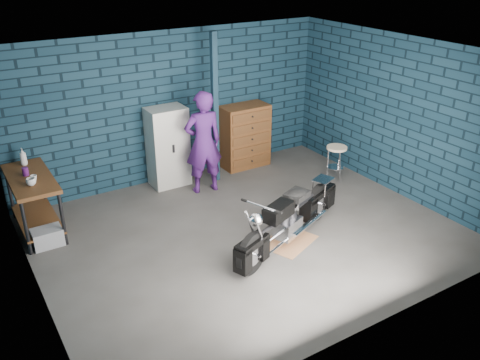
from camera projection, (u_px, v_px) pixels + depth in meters
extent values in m
plane|color=#4D4B48|center=(247.00, 233.00, 7.75)|extent=(6.00, 6.00, 0.00)
cube|color=#102735|center=(173.00, 107.00, 9.10)|extent=(6.00, 0.02, 2.70)
cube|color=#102735|center=(25.00, 203.00, 5.75)|extent=(0.02, 5.00, 2.70)
cube|color=#102735|center=(397.00, 116.00, 8.60)|extent=(0.02, 5.00, 2.70)
cube|color=silver|center=(249.00, 55.00, 6.60)|extent=(6.00, 5.00, 0.02)
cube|color=#112837|center=(215.00, 110.00, 8.94)|extent=(0.10, 0.10, 2.70)
cube|color=brown|center=(35.00, 204.00, 7.63)|extent=(0.60, 1.40, 0.91)
cube|color=#996743|center=(289.00, 241.00, 7.52)|extent=(0.94, 0.83, 0.01)
imported|color=#481C69|center=(203.00, 143.00, 8.71)|extent=(0.72, 0.52, 1.82)
cube|color=gray|center=(47.00, 237.00, 7.39)|extent=(0.42, 0.30, 0.26)
cube|color=beige|center=(168.00, 147.00, 9.03)|extent=(0.67, 0.48, 1.44)
cube|color=brown|center=(245.00, 136.00, 9.85)|extent=(0.92, 0.51, 1.22)
imported|color=beige|center=(31.00, 182.00, 7.15)|extent=(0.17, 0.17, 0.11)
imported|color=beige|center=(34.00, 178.00, 7.29)|extent=(0.11, 0.11, 0.09)
cylinder|color=#511860|center=(25.00, 172.00, 7.45)|extent=(0.12, 0.12, 0.12)
imported|color=gray|center=(23.00, 157.00, 7.78)|extent=(0.11, 0.11, 0.27)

